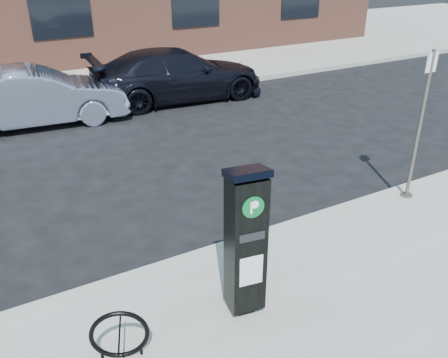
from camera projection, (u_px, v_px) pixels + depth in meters
ground at (257, 240)px, 7.26m from camera, size 120.00×120.00×0.00m
sidewalk_far at (57, 62)px, 18.14m from camera, size 60.00×12.00×0.15m
curb_near at (258, 237)px, 7.21m from camera, size 60.00×0.12×0.16m
curb_far at (103, 102)px, 13.48m from camera, size 60.00×0.12×0.16m
parking_kiosk at (246, 241)px, 5.24m from camera, size 0.49×0.44×1.88m
sign_pole at (419, 128)px, 7.69m from camera, size 0.22×0.20×2.51m
bike_rack at (119, 335)px, 4.88m from camera, size 0.60×0.26×0.62m
car_silver at (35, 97)px, 11.67m from camera, size 4.46×1.92×1.43m
car_dark at (177, 75)px, 13.62m from camera, size 5.19×2.40×1.47m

